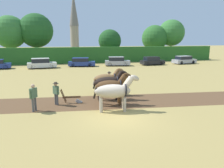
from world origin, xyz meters
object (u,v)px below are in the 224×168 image
tree_center (155,38)px  church_spire (74,22)px  draft_horse_lead_left (114,91)px  parked_car_far_right (184,60)px  draft_horse_trail_right (107,79)px  tree_left (36,31)px  draft_horse_lead_right (112,86)px  farmer_at_plow (56,92)px  parked_car_center (81,62)px  parked_car_center_left (42,63)px  tree_center_right (171,33)px  draft_horse_trail_left (109,83)px  parked_car_center_right (117,61)px  tree_far_left (10,32)px  parked_car_right (152,61)px  plow (73,99)px  tree_center_left (110,41)px  farmer_onlooker_left (33,96)px  farmer_beside_team (109,79)px

tree_center → church_spire: (-16.44, 22.39, 5.04)m
draft_horse_lead_left → parked_car_far_right: size_ratio=0.63×
draft_horse_lead_left → draft_horse_trail_right: size_ratio=1.14×
tree_left → church_spire: 25.24m
draft_horse_lead_left → draft_horse_lead_right: draft_horse_lead_left is taller
farmer_at_plow → church_spire: bearing=48.6°
parked_car_center → draft_horse_trail_right: bearing=-80.9°
draft_horse_lead_right → parked_car_center_left: (-5.79, 21.47, -0.56)m
tree_center_right → parked_car_center: 25.67m
draft_horse_trail_left → draft_horse_lead_left: bearing=-89.7°
parked_car_center_left → parked_car_center_right: size_ratio=1.01×
tree_far_left → tree_center_right: bearing=1.1°
tree_far_left → draft_horse_lead_left: size_ratio=2.99×
tree_left → parked_car_center_right: tree_left is taller
draft_horse_lead_right → parked_car_right: size_ratio=0.63×
parked_car_center → parked_car_right: size_ratio=1.09×
tree_center_right → parked_car_far_right: 13.41m
draft_horse_lead_left → farmer_at_plow: (-3.58, 2.20, -0.36)m
tree_far_left → tree_left: 4.80m
draft_horse_trail_right → plow: draft_horse_trail_right is taller
parked_car_center_left → parked_car_center: (6.31, 0.66, -0.05)m
tree_center_right → draft_horse_lead_left: bearing=-124.0°
tree_center_right → draft_horse_trail_right: tree_center_right is taller
parked_car_right → draft_horse_lead_left: bearing=-124.6°
tree_center_left → draft_horse_lead_left: (-7.90, -32.90, -2.80)m
tree_left → parked_car_center_left: (1.31, -11.22, -5.38)m
parked_car_center_left → parked_car_far_right: bearing=-4.8°
tree_center → parked_car_center_right: (-12.43, -11.88, -3.95)m
church_spire → farmer_onlooker_left: size_ratio=10.59×
farmer_beside_team → farmer_onlooker_left: 7.63m
church_spire → farmer_beside_team: size_ratio=11.24×
farmer_beside_team → farmer_onlooker_left: bearing=-108.6°
parked_car_far_right → plow: bearing=-147.3°
tree_center_right → farmer_beside_team: bearing=-127.7°
plow → tree_center: bearing=63.4°
farmer_onlooker_left → parked_car_center_right: 24.61m
parked_car_center → parked_car_center_right: 6.02m
draft_horse_trail_left → parked_car_center_left: bearing=113.5°
draft_horse_lead_right → draft_horse_trail_left: bearing=90.1°
parked_car_center_left → parked_car_center_right: 12.30m
parked_car_right → farmer_onlooker_left: bearing=-134.7°
tree_center_left → draft_horse_lead_right: (-7.74, -31.55, -2.79)m
tree_center_right → farmer_at_plow: 42.31m
draft_horse_lead_right → tree_left: bearing=109.3°
plow → farmer_beside_team: 4.95m
tree_center_right → parked_car_center_left: size_ratio=1.99×
farmer_onlooker_left → parked_car_right: bearing=84.5°
draft_horse_lead_left → parked_car_right: size_ratio=0.70×
draft_horse_lead_left → draft_horse_trail_left: bearing=90.3°
draft_horse_lead_right → parked_car_center_right: bearing=80.2°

